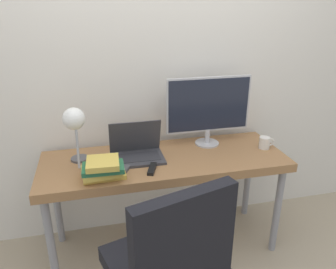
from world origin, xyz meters
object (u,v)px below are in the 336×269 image
(laptop, at_px, (137,151))
(monitor, at_px, (208,107))
(mug, at_px, (265,143))
(office_chair, at_px, (170,261))
(desk_lamp, at_px, (74,123))
(book_stack, at_px, (103,169))

(laptop, distance_m, monitor, 0.60)
(laptop, bearing_deg, mug, -3.50)
(laptop, xyz_separation_m, office_chair, (0.04, -0.81, -0.21))
(office_chair, distance_m, mug, 1.18)
(laptop, relative_size, mug, 3.02)
(desk_lamp, bearing_deg, monitor, 12.01)
(monitor, bearing_deg, desk_lamp, -167.99)
(desk_lamp, bearing_deg, mug, 1.02)
(book_stack, relative_size, mug, 2.28)
(office_chair, xyz_separation_m, book_stack, (-0.27, 0.58, 0.22))
(laptop, distance_m, mug, 0.92)
(laptop, xyz_separation_m, monitor, (0.54, 0.12, 0.23))
(book_stack, bearing_deg, laptop, 44.50)
(laptop, bearing_deg, desk_lamp, -168.07)
(desk_lamp, height_order, book_stack, desk_lamp)
(desk_lamp, xyz_separation_m, office_chair, (0.41, -0.73, -0.47))
(office_chair, height_order, book_stack, office_chair)
(monitor, bearing_deg, mug, -24.45)
(laptop, distance_m, desk_lamp, 0.46)
(mug, bearing_deg, laptop, 176.50)
(laptop, distance_m, book_stack, 0.33)
(laptop, height_order, book_stack, laptop)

